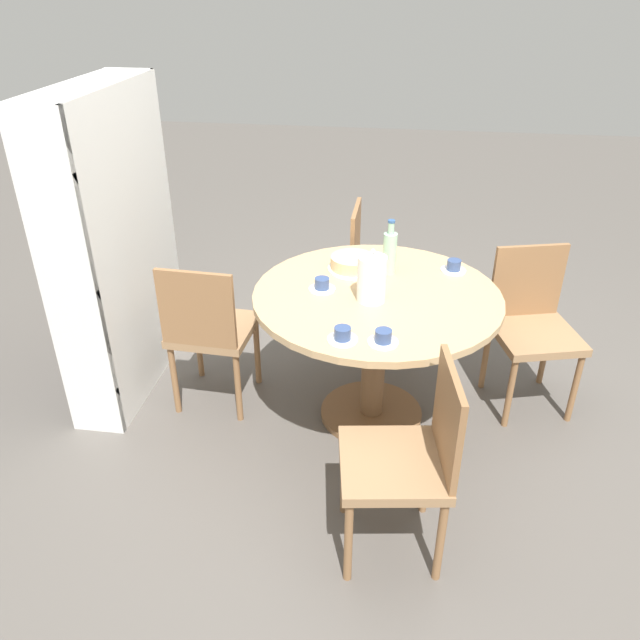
# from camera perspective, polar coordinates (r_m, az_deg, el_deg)

# --- Properties ---
(ground_plane) EXTENTS (14.00, 14.00, 0.00)m
(ground_plane) POSITION_cam_1_polar(r_m,az_deg,el_deg) (3.51, 4.68, -8.60)
(ground_plane) COLOR #56514C
(dining_table) EXTENTS (1.24, 1.24, 0.76)m
(dining_table) POSITION_cam_1_polar(r_m,az_deg,el_deg) (3.17, 5.12, -0.11)
(dining_table) COLOR brown
(dining_table) RESTS_ON ground_plane
(chair_a) EXTENTS (0.48, 0.48, 0.88)m
(chair_a) POSITION_cam_1_polar(r_m,az_deg,el_deg) (2.54, 8.11, -12.27)
(chair_a) COLOR olive
(chair_a) RESTS_ON ground_plane
(chair_b) EXTENTS (0.52, 0.52, 0.88)m
(chair_b) POSITION_cam_1_polar(r_m,az_deg,el_deg) (3.56, 18.82, -0.32)
(chair_b) COLOR olive
(chair_b) RESTS_ON ground_plane
(chair_c) EXTENTS (0.42, 0.42, 0.88)m
(chair_c) POSITION_cam_1_polar(r_m,az_deg,el_deg) (4.01, 5.13, 4.73)
(chair_c) COLOR olive
(chair_c) RESTS_ON ground_plane
(chair_d) EXTENTS (0.44, 0.44, 0.88)m
(chair_d) POSITION_cam_1_polar(r_m,az_deg,el_deg) (3.37, -10.09, -0.81)
(chair_d) COLOR olive
(chair_d) RESTS_ON ground_plane
(bookshelf) EXTENTS (1.03, 0.28, 1.68)m
(bookshelf) POSITION_cam_1_polar(r_m,az_deg,el_deg) (3.56, -17.90, 5.56)
(bookshelf) COLOR silver
(bookshelf) RESTS_ON ground_plane
(coffee_pot) EXTENTS (0.14, 0.14, 0.27)m
(coffee_pot) POSITION_cam_1_polar(r_m,az_deg,el_deg) (2.98, 4.76, 3.91)
(coffee_pot) COLOR white
(coffee_pot) RESTS_ON dining_table
(water_bottle) EXTENTS (0.07, 0.07, 0.29)m
(water_bottle) POSITION_cam_1_polar(r_m,az_deg,el_deg) (3.27, 6.40, 6.22)
(water_bottle) COLOR #99C6A3
(water_bottle) RESTS_ON dining_table
(cake_main) EXTENTS (0.26, 0.26, 0.08)m
(cake_main) POSITION_cam_1_polar(r_m,az_deg,el_deg) (3.32, 3.00, 5.19)
(cake_main) COLOR white
(cake_main) RESTS_ON dining_table
(cup_a) EXTENTS (0.13, 0.13, 0.06)m
(cup_a) POSITION_cam_1_polar(r_m,az_deg,el_deg) (2.68, 5.80, -1.65)
(cup_a) COLOR white
(cup_a) RESTS_ON dining_table
(cup_b) EXTENTS (0.13, 0.13, 0.06)m
(cup_b) POSITION_cam_1_polar(r_m,az_deg,el_deg) (2.69, 2.07, -1.40)
(cup_b) COLOR white
(cup_b) RESTS_ON dining_table
(cup_c) EXTENTS (0.13, 0.13, 0.06)m
(cup_c) POSITION_cam_1_polar(r_m,az_deg,el_deg) (3.11, 0.18, 3.18)
(cup_c) COLOR white
(cup_c) RESTS_ON dining_table
(cup_d) EXTENTS (0.13, 0.13, 0.06)m
(cup_d) POSITION_cam_1_polar(r_m,az_deg,el_deg) (3.38, 12.13, 4.79)
(cup_d) COLOR white
(cup_d) RESTS_ON dining_table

